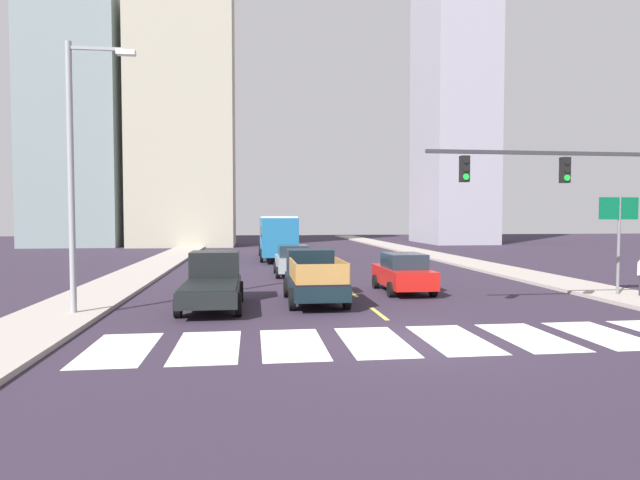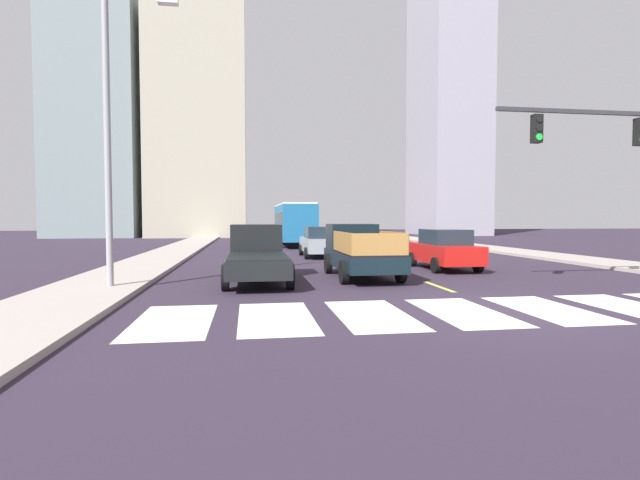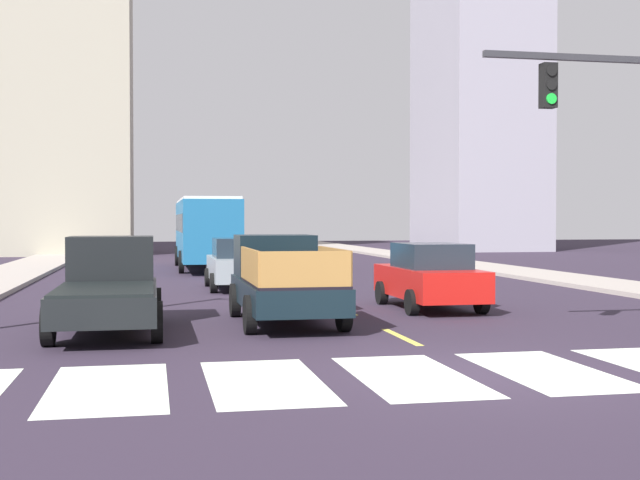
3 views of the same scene
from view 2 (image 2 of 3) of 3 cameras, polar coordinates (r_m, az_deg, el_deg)
ground_plane at (r=12.20m, az=21.40°, el=-7.89°), size 160.00×160.00×0.00m
sidewalk_right at (r=33.00m, az=21.81°, el=-1.23°), size 2.92×110.00×0.15m
sidewalk_left at (r=28.83m, az=-17.88°, el=-1.71°), size 2.92×110.00×0.15m
crosswalk_stripe_0 at (r=10.72m, az=-17.20°, el=-9.26°), size 1.62×3.55×0.01m
crosswalk_stripe_1 at (r=10.62m, az=-5.34°, el=-9.26°), size 1.62×3.55×0.01m
crosswalk_stripe_2 at (r=10.96m, az=6.25°, el=-8.89°), size 1.62×3.55×0.01m
crosswalk_stripe_3 at (r=11.70m, az=16.73°, el=-8.25°), size 1.62×3.55×0.01m
crosswalk_stripe_4 at (r=12.78m, az=25.67°, el=-7.49°), size 1.62×3.55×0.01m
crosswalk_stripe_5 at (r=14.11m, az=33.05°, el=-6.71°), size 1.62×3.55×0.01m
lane_dash_0 at (r=15.74m, az=14.07°, el=-5.44°), size 0.16×2.40×0.01m
lane_dash_1 at (r=20.41m, az=8.63°, el=-3.55°), size 0.16×2.40×0.01m
lane_dash_2 at (r=25.21m, az=5.26°, el=-2.36°), size 0.16×2.40×0.01m
lane_dash_3 at (r=30.07m, az=2.97°, el=-1.55°), size 0.16×2.40×0.01m
lane_dash_4 at (r=34.97m, az=1.32°, el=-0.96°), size 0.16×2.40×0.01m
lane_dash_5 at (r=39.90m, az=0.08°, el=-0.51°), size 0.16×2.40×0.01m
lane_dash_6 at (r=44.84m, az=-0.89°, el=-0.17°), size 0.16×2.40×0.01m
lane_dash_7 at (r=49.79m, az=-1.67°, el=0.11°), size 0.16×2.40×0.01m
pickup_stakebed at (r=17.89m, az=4.68°, el=-1.40°), size 2.18×5.20×1.96m
pickup_dark at (r=16.59m, az=-7.60°, el=-1.78°), size 2.18×5.20×1.96m
city_bus at (r=38.38m, az=-3.17°, el=2.27°), size 2.72×10.80×3.32m
sedan_near_right at (r=20.99m, az=14.65°, el=-1.09°), size 2.02×4.40×1.72m
sedan_near_left at (r=26.75m, az=-0.04°, el=-0.22°), size 2.02×4.40×1.72m
streetlight_left at (r=15.82m, az=-23.64°, el=12.53°), size 2.20×0.28×9.00m
tower_tall_centre at (r=60.37m, az=-14.47°, el=16.31°), size 11.09×9.55×33.11m
block_mid_left at (r=63.70m, az=-25.00°, el=12.97°), size 9.91×11.08×27.77m
block_mid_right at (r=68.03m, az=15.10°, el=15.90°), size 7.55×11.59×35.83m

